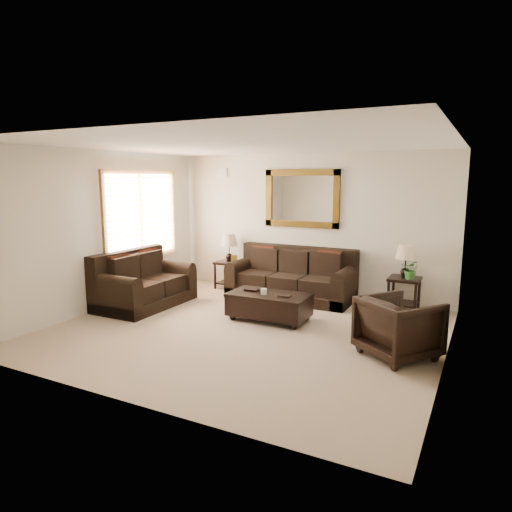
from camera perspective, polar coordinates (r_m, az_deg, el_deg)
The scene contains 11 objects.
room at distance 6.57m, azimuth -1.35°, elevation 1.99°, with size 5.51×5.01×2.71m.
window at distance 8.83m, azimuth -14.10°, elevation 4.97°, with size 0.07×1.96×1.66m.
mirror at distance 8.80m, azimuth 5.72°, elevation 7.16°, with size 1.50×0.06×1.10m.
air_vent at distance 9.61m, azimuth -4.30°, elevation 10.36°, with size 0.25×0.02×0.18m, color #999999.
sofa at distance 8.61m, azimuth 4.52°, elevation -3.01°, with size 2.31×1.00×0.95m.
loveseat at distance 8.34m, azimuth -14.02°, elevation -3.59°, with size 1.02×1.72×0.97m.
end_table_left at distance 9.33m, azimuth -3.35°, elevation 0.38°, with size 0.51×0.51×1.11m.
end_table_right at distance 8.15m, azimuth 18.16°, elevation -1.36°, with size 0.51×0.51×1.13m.
coffee_table at distance 7.27m, azimuth 1.64°, elevation -5.96°, with size 1.28×0.70×0.54m.
armchair at distance 6.04m, azimuth 17.43°, elevation -8.17°, with size 0.82×0.77×0.85m, color black.
potted_plant at distance 8.05m, azimuth 18.82°, elevation -1.87°, with size 0.30×0.34×0.26m, color #275A1F.
Camera 1 is at (3.11, -5.71, 2.22)m, focal length 32.00 mm.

